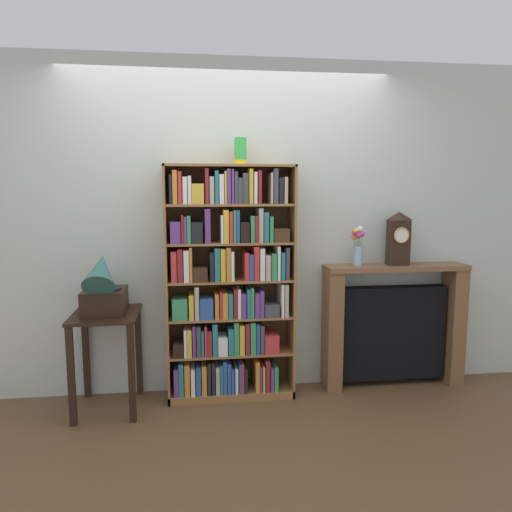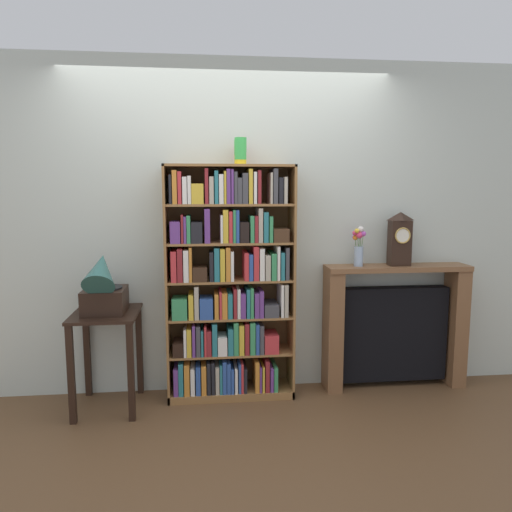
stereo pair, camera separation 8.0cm
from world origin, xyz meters
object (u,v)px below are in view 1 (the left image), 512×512
object	(u,v)px
cup_stack	(240,151)
mantel_clock	(398,238)
side_table_left	(106,339)
fireplace_mantel	(393,326)
flower_vase	(358,247)
bookshelf	(229,289)
gramophone	(103,288)

from	to	relation	value
cup_stack	mantel_clock	size ratio (longest dim) A/B	0.47
side_table_left	fireplace_mantel	bearing A→B (deg)	4.22
side_table_left	mantel_clock	distance (m)	2.37
cup_stack	flower_vase	bearing A→B (deg)	0.38
bookshelf	flower_vase	xyz separation A→B (m)	(1.02, 0.04, 0.30)
mantel_clock	flower_vase	size ratio (longest dim) A/B	1.34
bookshelf	fireplace_mantel	size ratio (longest dim) A/B	1.55
side_table_left	cup_stack	bearing A→B (deg)	7.81
cup_stack	mantel_clock	distance (m)	1.43
mantel_clock	flower_vase	distance (m)	0.34
bookshelf	gramophone	xyz separation A→B (m)	(-0.90, -0.15, 0.06)
mantel_clock	flower_vase	bearing A→B (deg)	179.94
flower_vase	cup_stack	bearing A→B (deg)	-179.62
bookshelf	cup_stack	size ratio (longest dim) A/B	8.94
cup_stack	mantel_clock	bearing A→B (deg)	0.26
cup_stack	side_table_left	xyz separation A→B (m)	(-1.00, -0.14, -1.35)
bookshelf	side_table_left	world-z (taller)	bookshelf
fireplace_mantel	flower_vase	world-z (taller)	flower_vase
fireplace_mantel	flower_vase	bearing A→B (deg)	-175.96
gramophone	mantel_clock	distance (m)	2.29
bookshelf	flower_vase	bearing A→B (deg)	1.97
side_table_left	flower_vase	world-z (taller)	flower_vase
side_table_left	fireplace_mantel	size ratio (longest dim) A/B	0.63
mantel_clock	flower_vase	xyz separation A→B (m)	(-0.34, 0.00, -0.06)
fireplace_mantel	flower_vase	xyz separation A→B (m)	(-0.33, -0.02, 0.66)
gramophone	cup_stack	bearing A→B (deg)	10.44
cup_stack	fireplace_mantel	world-z (taller)	cup_stack
gramophone	bookshelf	bearing A→B (deg)	9.76
cup_stack	side_table_left	distance (m)	1.69
mantel_clock	fireplace_mantel	bearing A→B (deg)	110.73
gramophone	mantel_clock	world-z (taller)	mantel_clock
bookshelf	side_table_left	xyz separation A→B (m)	(-0.90, -0.11, -0.32)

